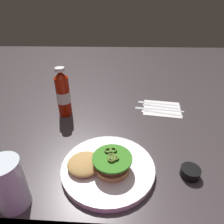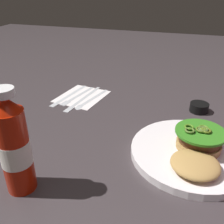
% 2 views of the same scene
% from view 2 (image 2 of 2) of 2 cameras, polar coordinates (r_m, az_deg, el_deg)
% --- Properties ---
extents(ground_plane, '(3.00, 3.00, 0.00)m').
position_cam_2_polar(ground_plane, '(0.64, 6.50, -7.75)').
color(ground_plane, '#393134').
extents(dinner_plate, '(0.28, 0.28, 0.02)m').
position_cam_2_polar(dinner_plate, '(0.63, 17.20, -8.72)').
color(dinner_plate, white).
rests_on(dinner_plate, ground_plane).
extents(burger_sandwich, '(0.19, 0.11, 0.05)m').
position_cam_2_polar(burger_sandwich, '(0.60, 18.63, -7.54)').
color(burger_sandwich, '#B28749').
rests_on(burger_sandwich, dinner_plate).
extents(ketchup_bottle, '(0.06, 0.06, 0.21)m').
position_cam_2_polar(ketchup_bottle, '(0.50, -20.96, -7.25)').
color(ketchup_bottle, '#A81805').
rests_on(ketchup_bottle, ground_plane).
extents(condiment_cup, '(0.06, 0.06, 0.03)m').
position_cam_2_polar(condiment_cup, '(0.84, 18.87, 0.97)').
color(condiment_cup, black).
rests_on(condiment_cup, ground_plane).
extents(napkin, '(0.19, 0.17, 0.00)m').
position_cam_2_polar(napkin, '(0.90, -6.72, 3.51)').
color(napkin, white).
rests_on(napkin, ground_plane).
extents(butter_knife, '(0.20, 0.05, 0.00)m').
position_cam_2_polar(butter_knife, '(0.91, -9.95, 3.58)').
color(butter_knife, silver).
rests_on(butter_knife, napkin).
extents(fork_utensil, '(0.18, 0.06, 0.00)m').
position_cam_2_polar(fork_utensil, '(0.90, -8.20, 3.44)').
color(fork_utensil, silver).
rests_on(fork_utensil, napkin).
extents(steak_knife, '(0.22, 0.05, 0.00)m').
position_cam_2_polar(steak_knife, '(0.87, -6.86, 2.86)').
color(steak_knife, silver).
rests_on(steak_knife, napkin).
extents(spoon_utensil, '(0.18, 0.06, 0.00)m').
position_cam_2_polar(spoon_utensil, '(0.86, -5.44, 2.52)').
color(spoon_utensil, silver).
rests_on(spoon_utensil, napkin).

